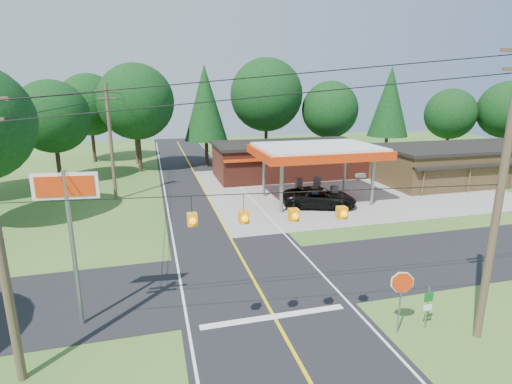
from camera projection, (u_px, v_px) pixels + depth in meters
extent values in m
plane|color=#346323|center=(253.00, 280.00, 20.75)|extent=(120.00, 120.00, 0.00)
cube|color=black|center=(253.00, 280.00, 20.75)|extent=(8.00, 120.00, 0.02)
cube|color=black|center=(253.00, 279.00, 20.75)|extent=(70.00, 7.00, 0.02)
cube|color=yellow|center=(253.00, 279.00, 20.75)|extent=(0.15, 110.00, 0.00)
cylinder|color=gray|center=(281.00, 187.00, 31.27)|extent=(0.28, 0.28, 4.20)
cylinder|color=gray|center=(264.00, 174.00, 35.94)|extent=(0.28, 0.28, 4.20)
cylinder|color=gray|center=(373.00, 181.00, 33.25)|extent=(0.28, 0.28, 4.20)
cylinder|color=gray|center=(345.00, 169.00, 37.92)|extent=(0.28, 0.28, 4.20)
cube|color=red|center=(317.00, 152.00, 34.02)|extent=(10.60, 7.40, 0.70)
cube|color=white|center=(317.00, 147.00, 33.91)|extent=(10.00, 7.00, 0.25)
cube|color=#9E9B93|center=(324.00, 205.00, 33.42)|extent=(3.20, 0.90, 0.22)
cube|color=#3F3F44|center=(314.00, 196.00, 32.98)|extent=(0.55, 0.45, 1.50)
cube|color=#3F3F44|center=(334.00, 195.00, 33.43)|extent=(0.55, 0.45, 1.50)
cube|color=#9E9B93|center=(308.00, 194.00, 36.78)|extent=(3.20, 0.90, 0.22)
cube|color=#3F3F44|center=(299.00, 186.00, 36.35)|extent=(0.55, 0.45, 1.50)
cube|color=#3F3F44|center=(317.00, 185.00, 36.79)|extent=(0.55, 0.45, 1.50)
cube|color=maroon|center=(289.00, 161.00, 44.27)|extent=(16.00, 7.00, 3.50)
cube|color=black|center=(289.00, 144.00, 43.79)|extent=(16.40, 7.40, 0.30)
cube|color=red|center=(301.00, 158.00, 40.67)|extent=(16.00, 0.50, 0.25)
cube|color=#3D2C19|center=(471.00, 164.00, 42.20)|extent=(20.00, 8.00, 3.50)
cube|color=black|center=(474.00, 147.00, 41.71)|extent=(20.40, 8.40, 0.30)
cube|color=black|center=(506.00, 164.00, 38.06)|extent=(20.00, 0.70, 0.25)
cylinder|color=#473828|center=(499.00, 199.00, 14.60)|extent=(0.30, 0.30, 11.50)
cylinder|color=#473828|center=(111.00, 143.00, 34.30)|extent=(0.30, 0.30, 10.00)
cube|color=#473828|center=(106.00, 91.00, 33.17)|extent=(1.80, 0.12, 0.12)
cube|color=#473828|center=(107.00, 98.00, 33.33)|extent=(1.40, 0.12, 0.12)
cylinder|color=#473828|center=(135.00, 127.00, 50.62)|extent=(0.30, 0.30, 9.50)
cube|color=#FFA00D|center=(192.00, 219.00, 13.14)|extent=(0.32, 0.32, 0.42)
cube|color=#FFA00D|center=(244.00, 217.00, 13.37)|extent=(0.32, 0.32, 0.42)
cube|color=#FFA00D|center=(294.00, 215.00, 13.61)|extent=(0.32, 0.32, 0.42)
cube|color=#FFA00D|center=(342.00, 213.00, 13.84)|extent=(0.32, 0.32, 0.42)
cylinder|color=#332316|center=(59.00, 164.00, 41.06)|extent=(0.44, 0.44, 3.96)
sphere|color=black|center=(53.00, 117.00, 39.82)|extent=(7.26, 7.26, 7.26)
cylinder|color=#332316|center=(140.00, 152.00, 46.69)|extent=(0.44, 0.44, 4.68)
sphere|color=black|center=(136.00, 102.00, 45.22)|extent=(8.58, 8.58, 8.58)
cylinder|color=#332316|center=(207.00, 149.00, 49.66)|extent=(0.44, 0.44, 4.32)
cone|color=black|center=(205.00, 103.00, 48.21)|extent=(5.28, 5.28, 9.00)
cylinder|color=#332316|center=(266.00, 143.00, 52.48)|extent=(0.44, 0.44, 5.04)
sphere|color=black|center=(266.00, 95.00, 50.90)|extent=(9.24, 9.24, 9.24)
cylinder|color=#332316|center=(328.00, 147.00, 52.74)|extent=(0.44, 0.44, 3.96)
sphere|color=black|center=(330.00, 110.00, 51.50)|extent=(7.26, 7.26, 7.26)
cylinder|color=#332316|center=(386.00, 144.00, 53.74)|extent=(0.44, 0.44, 4.32)
cone|color=black|center=(390.00, 102.00, 52.30)|extent=(5.28, 5.28, 9.00)
cylinder|color=#332316|center=(446.00, 147.00, 53.95)|extent=(0.44, 0.44, 3.60)
sphere|color=black|center=(450.00, 114.00, 52.82)|extent=(6.60, 6.60, 6.60)
cylinder|color=#332316|center=(501.00, 147.00, 52.59)|extent=(0.44, 0.44, 3.96)
sphere|color=black|center=(507.00, 110.00, 51.35)|extent=(7.26, 7.26, 7.26)
cylinder|color=#332316|center=(94.00, 146.00, 52.72)|extent=(0.44, 0.44, 4.32)
sphere|color=black|center=(89.00, 105.00, 51.37)|extent=(7.92, 7.92, 7.92)
imported|color=black|center=(319.00, 198.00, 32.98)|extent=(7.66, 7.66, 1.67)
imported|color=silver|center=(354.00, 171.00, 44.43)|extent=(3.66, 3.66, 1.22)
cylinder|color=gray|center=(74.00, 251.00, 16.05)|extent=(0.18, 0.18, 6.65)
cube|color=white|center=(65.00, 186.00, 15.36)|extent=(2.46, 0.32, 1.04)
cube|color=red|center=(65.00, 186.00, 15.31)|extent=(2.17, 0.28, 0.80)
cylinder|color=gray|center=(400.00, 305.00, 15.93)|extent=(0.07, 0.07, 2.58)
cylinder|color=gray|center=(427.00, 308.00, 16.34)|extent=(0.06, 0.06, 1.90)
cube|color=#0C591E|center=(429.00, 297.00, 16.18)|extent=(0.39, 0.05, 0.39)
cube|color=white|center=(428.00, 308.00, 16.30)|extent=(0.39, 0.05, 0.26)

